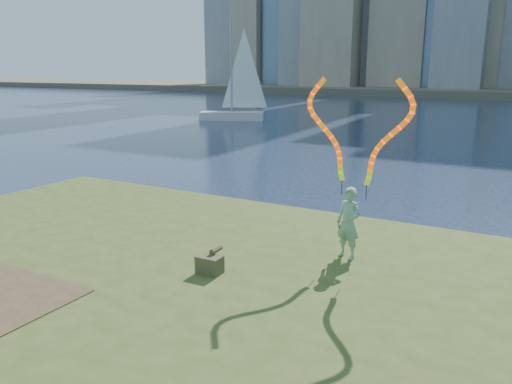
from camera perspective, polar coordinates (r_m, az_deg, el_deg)
The scene contains 6 objects.
ground at distance 10.25m, azimuth -8.15°, elevation -12.34°, with size 320.00×320.00×0.00m, color #18243C.
grassy_knoll at distance 8.61m, azimuth -17.84°, elevation -15.79°, with size 20.00×18.00×0.80m.
far_shore at distance 102.48m, azimuth 26.47°, elevation 10.31°, with size 320.00×40.00×1.20m, color #4E4939.
woman_with_ribbons at distance 9.94m, azimuth 10.86°, elevation 0.52°, with size 1.90×0.63×3.86m.
canvas_bag at distance 9.43m, azimuth -5.27°, elevation -8.14°, with size 0.47×0.54×0.44m.
sailboat at distance 45.32m, azimuth -2.39°, elevation 10.18°, with size 5.90×4.00×9.11m.
Camera 1 is at (5.68, -7.25, 4.51)m, focal length 35.00 mm.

